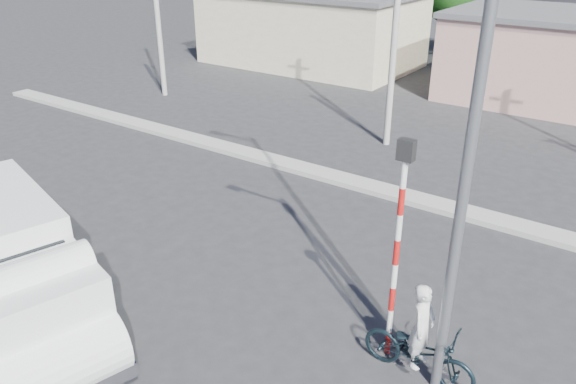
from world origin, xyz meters
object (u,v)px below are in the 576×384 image
Objects in this scene: bicycle at (419,352)px; streetlight at (463,119)px; traffic_pole at (398,235)px; truck at (8,274)px; cyclist at (420,340)px.

bicycle is 0.24× the size of streetlight.
traffic_pole is 0.48× the size of streetlight.
streetlight reaches higher than truck.
streetlight reaches higher than traffic_pole.
truck is 3.09× the size of bicycle.
streetlight reaches higher than cyclist.
bicycle is at bearing 172.12° from streetlight.
streetlight is at bearing -98.07° from bicycle.
traffic_pole reaches higher than bicycle.
traffic_pole reaches higher than truck.
cyclist is 0.38× the size of traffic_pole.
bicycle is 1.28× the size of cyclist.
cyclist is 0.18× the size of streetlight.
bicycle is 0.49× the size of traffic_pole.
streetlight is (0.22, -0.03, 4.13)m from cyclist.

